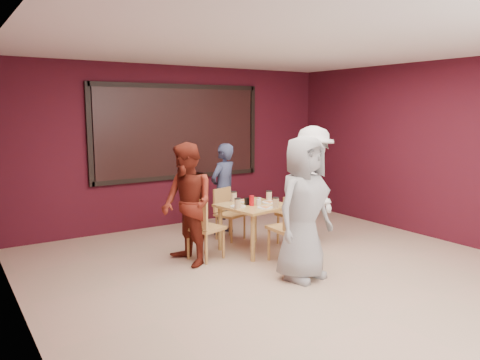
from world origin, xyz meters
TOP-DOWN VIEW (x-y plane):
  - floor at (0.00, 0.00)m, footprint 7.00×7.00m
  - window_blinds at (0.00, 3.45)m, footprint 3.00×0.02m
  - dining_table at (0.18, 1.40)m, footprint 0.99×0.99m
  - chair_front at (0.27, 0.65)m, footprint 0.48×0.48m
  - chair_back at (0.20, 2.17)m, footprint 0.49×0.49m
  - chair_left at (-0.66, 1.43)m, footprint 0.53×0.53m
  - chair_right at (0.97, 1.32)m, footprint 0.47×0.47m
  - diner_front at (0.04, 0.15)m, footprint 0.94×0.71m
  - diner_back at (0.30, 2.46)m, footprint 0.64×0.53m
  - diner_left at (-0.90, 1.38)m, footprint 0.64×0.81m
  - diner_right at (1.24, 1.35)m, footprint 1.02×1.32m

SIDE VIEW (x-z plane):
  - floor at x=0.00m, z-range 0.00..0.00m
  - chair_back at x=0.20m, z-range 0.05..0.86m
  - chair_left at x=-0.66m, z-range 0.06..0.94m
  - chair_front at x=0.27m, z-range 0.06..1.01m
  - chair_right at x=0.97m, z-range 0.06..1.01m
  - dining_table at x=0.18m, z-range 0.19..1.03m
  - diner_back at x=0.30m, z-range 0.00..1.50m
  - diner_left at x=-0.90m, z-range 0.00..1.62m
  - diner_front at x=0.04m, z-range 0.00..1.74m
  - diner_right at x=1.24m, z-range 0.00..1.80m
  - window_blinds at x=0.00m, z-range 0.90..2.40m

